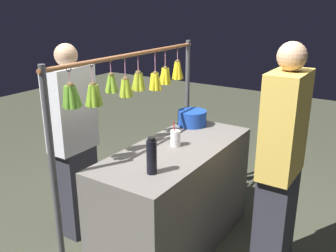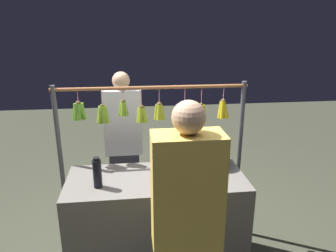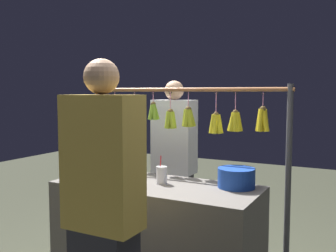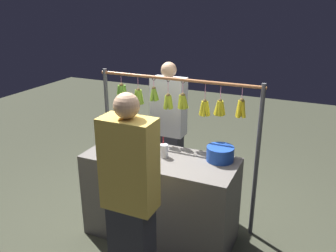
# 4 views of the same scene
# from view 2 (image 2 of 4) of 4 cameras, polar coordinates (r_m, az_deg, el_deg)

# --- Properties ---
(market_counter) EXTENTS (1.52, 0.64, 0.90)m
(market_counter) POSITION_cam_2_polar(r_m,az_deg,el_deg) (2.95, -2.01, -17.12)
(market_counter) COLOR #66605B
(market_counter) RESTS_ON ground
(display_rack) EXTENTS (1.80, 0.13, 1.64)m
(display_rack) POSITION_cam_2_polar(r_m,az_deg,el_deg) (2.97, -3.14, -0.46)
(display_rack) COLOR #4C4C51
(display_rack) RESTS_ON ground
(water_bottle) EXTENTS (0.07, 0.07, 0.26)m
(water_bottle) POSITION_cam_2_polar(r_m,az_deg,el_deg) (2.58, -12.68, -8.31)
(water_bottle) COLOR black
(water_bottle) RESTS_ON market_counter
(blue_bucket) EXTENTS (0.26, 0.26, 0.14)m
(blue_bucket) POSITION_cam_2_polar(r_m,az_deg,el_deg) (2.93, 8.54, -5.87)
(blue_bucket) COLOR #1B42AA
(blue_bucket) RESTS_ON market_counter
(drink_cup) EXTENTS (0.08, 0.08, 0.21)m
(drink_cup) POSITION_cam_2_polar(r_m,az_deg,el_deg) (2.71, -1.53, -7.80)
(drink_cup) COLOR silver
(drink_cup) RESTS_ON market_counter
(vendor_person) EXTENTS (0.40, 0.22, 1.69)m
(vendor_person) POSITION_cam_2_polar(r_m,az_deg,el_deg) (3.51, -7.94, -4.19)
(vendor_person) COLOR #2D2D38
(vendor_person) RESTS_ON ground
(customer_person) EXTENTS (0.42, 0.23, 1.76)m
(customer_person) POSITION_cam_2_polar(r_m,az_deg,el_deg) (2.08, 3.29, -19.83)
(customer_person) COLOR #2D2D38
(customer_person) RESTS_ON ground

